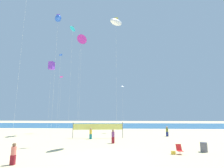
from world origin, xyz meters
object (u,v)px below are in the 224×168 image
at_px(beachgoer_mustard_shirt, 91,133).
at_px(trash_barrel, 204,147).
at_px(folding_beach_chair, 179,149).
at_px(kite_lime_diamond, 25,8).
at_px(kite_violet_inflatable, 80,39).
at_px(kite_cyan_inflatable, 73,29).
at_px(kite_white_inflatable, 116,22).
at_px(kite_magenta_diamond, 61,77).
at_px(volleyball_net, 98,127).
at_px(kite_magenta_delta, 82,40).
at_px(kite_blue_diamond, 60,56).
at_px(kite_blue_inflatable, 58,19).
at_px(kite_white_diamond, 123,87).
at_px(beachgoer_plum_shirt, 113,136).
at_px(beachgoer_olive_shirt, 167,131).
at_px(beach_handbag, 173,153).
at_px(kite_violet_box, 52,66).
at_px(beachgoer_coral_shirt, 13,153).

distance_m(beachgoer_mustard_shirt, trash_barrel, 14.86).
relative_size(folding_beach_chair, kite_lime_diamond, 0.04).
relative_size(kite_violet_inflatable, kite_cyan_inflatable, 0.97).
relative_size(kite_cyan_inflatable, kite_white_inflatable, 1.26).
distance_m(kite_magenta_diamond, kite_lime_diamond, 15.04).
height_order(volleyball_net, kite_lime_diamond, kite_lime_diamond).
distance_m(kite_cyan_inflatable, kite_lime_diamond, 11.14).
relative_size(kite_cyan_inflatable, kite_magenta_delta, 1.46).
bearing_deg(kite_blue_diamond, kite_blue_inflatable, -72.08).
bearing_deg(kite_white_diamond, beachgoer_plum_shirt, -97.84).
bearing_deg(beachgoer_olive_shirt, trash_barrel, -24.89).
bearing_deg(beach_handbag, kite_lime_diamond, 168.30).
height_order(beachgoer_olive_shirt, kite_magenta_delta, kite_magenta_delta).
bearing_deg(beachgoer_plum_shirt, beachgoer_mustard_shirt, -137.24).
height_order(folding_beach_chair, kite_magenta_delta, kite_magenta_delta).
distance_m(kite_blue_diamond, kite_lime_diamond, 11.62).
relative_size(beachgoer_mustard_shirt, kite_white_diamond, 0.17).
bearing_deg(kite_lime_diamond, kite_white_inflatable, 1.69).
height_order(kite_blue_inflatable, kite_blue_diamond, kite_blue_inflatable).
xyz_separation_m(folding_beach_chair, kite_violet_inflatable, (-14.58, 17.32, 20.00)).
distance_m(kite_magenta_diamond, kite_white_inflatable, 18.23).
height_order(trash_barrel, kite_cyan_inflatable, kite_cyan_inflatable).
bearing_deg(volleyball_net, kite_blue_diamond, 147.47).
distance_m(kite_blue_inflatable, kite_blue_diamond, 11.48).
bearing_deg(beachgoer_mustard_shirt, kite_violet_inflatable, 57.96).
bearing_deg(kite_violet_box, kite_violet_inflatable, 49.30).
xyz_separation_m(beachgoer_plum_shirt, folding_beach_chair, (6.60, -5.12, -0.47)).
bearing_deg(kite_white_inflatable, kite_magenta_delta, 175.69).
relative_size(kite_violet_box, kite_lime_diamond, 0.65).
bearing_deg(kite_blue_diamond, kite_violet_box, -110.86).
relative_size(beachgoer_mustard_shirt, volleyball_net, 0.21).
height_order(trash_barrel, kite_white_diamond, kite_white_diamond).
xyz_separation_m(beachgoer_olive_shirt, kite_blue_diamond, (-20.02, 3.21, 14.45)).
xyz_separation_m(folding_beach_chair, kite_violet_box, (-18.66, 12.58, 12.28)).
bearing_deg(kite_magenta_delta, kite_lime_diamond, -174.72).
bearing_deg(volleyball_net, kite_white_inflatable, -59.50).
bearing_deg(beachgoer_mustard_shirt, kite_cyan_inflatable, 74.74).
bearing_deg(kite_cyan_inflatable, kite_white_diamond, 15.14).
bearing_deg(beach_handbag, beachgoer_coral_shirt, -164.49).
distance_m(beachgoer_mustard_shirt, beach_handbag, 12.73).
height_order(beachgoer_mustard_shirt, kite_cyan_inflatable, kite_cyan_inflatable).
bearing_deg(kite_violet_inflatable, beachgoer_mustard_shirt, -63.47).
height_order(kite_blue_inflatable, kite_magenta_diamond, kite_blue_inflatable).
bearing_deg(kite_magenta_delta, beachgoer_olive_shirt, 28.27).
xyz_separation_m(kite_cyan_inflatable, kite_magenta_diamond, (-2.89, 2.85, -9.64)).
relative_size(kite_blue_inflatable, kite_lime_diamond, 0.86).
height_order(kite_blue_inflatable, kite_white_diamond, kite_blue_inflatable).
relative_size(folding_beach_chair, kite_blue_inflatable, 0.05).
bearing_deg(folding_beach_chair, beachgoer_olive_shirt, 112.82).
xyz_separation_m(beachgoer_olive_shirt, volleyball_net, (-11.29, -2.36, 0.75)).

